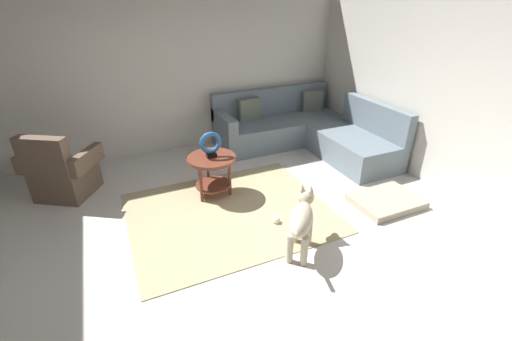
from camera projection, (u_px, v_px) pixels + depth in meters
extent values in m
cube|color=silver|center=(240.00, 256.00, 3.49)|extent=(6.00, 6.00, 0.10)
cube|color=silver|center=(166.00, 66.00, 5.23)|extent=(6.00, 0.12, 2.70)
cube|color=silver|center=(476.00, 89.00, 3.92)|extent=(0.12, 6.00, 2.70)
cube|color=tan|center=(230.00, 212.00, 4.09)|extent=(2.30, 1.90, 0.01)
cube|color=slate|center=(280.00, 131.00, 5.95)|extent=(2.20, 0.85, 0.42)
cube|color=slate|center=(272.00, 101.00, 6.04)|extent=(2.20, 0.14, 0.46)
cube|color=slate|center=(353.00, 148.00, 5.29)|extent=(0.85, 1.40, 0.42)
cube|color=slate|center=(376.00, 117.00, 5.22)|extent=(0.14, 1.40, 0.46)
cube|color=slate|center=(224.00, 121.00, 5.43)|extent=(0.16, 0.85, 0.22)
cube|color=slate|center=(312.00, 101.00, 6.22)|extent=(0.40, 0.19, 0.38)
cube|color=slate|center=(249.00, 110.00, 5.76)|extent=(0.39, 0.16, 0.38)
cube|color=brown|center=(67.00, 180.00, 4.40)|extent=(0.83, 0.83, 0.40)
cube|color=brown|center=(44.00, 157.00, 3.98)|extent=(0.58, 0.43, 0.48)
cube|color=brown|center=(35.00, 156.00, 4.30)|extent=(0.40, 0.56, 0.22)
cube|color=brown|center=(87.00, 159.00, 4.22)|extent=(0.40, 0.56, 0.22)
cylinder|color=brown|center=(212.00, 158.00, 4.22)|extent=(0.60, 0.60, 0.04)
cylinder|color=brown|center=(213.00, 184.00, 4.39)|extent=(0.45, 0.45, 0.02)
cylinder|color=brown|center=(208.00, 170.00, 4.52)|extent=(0.04, 0.04, 0.50)
cylinder|color=brown|center=(201.00, 184.00, 4.19)|extent=(0.04, 0.04, 0.50)
cylinder|color=brown|center=(230.00, 178.00, 4.33)|extent=(0.04, 0.04, 0.50)
cube|color=black|center=(211.00, 155.00, 4.20)|extent=(0.12, 0.08, 0.05)
torus|color=#265999|center=(211.00, 143.00, 4.13)|extent=(0.28, 0.06, 0.28)
cube|color=#B2A38E|center=(386.00, 201.00, 4.24)|extent=(0.80, 0.60, 0.09)
cylinder|color=beige|center=(295.00, 229.00, 3.54)|extent=(0.07, 0.07, 0.32)
cylinder|color=beige|center=(309.00, 231.00, 3.50)|extent=(0.07, 0.07, 0.32)
cylinder|color=beige|center=(290.00, 248.00, 3.27)|extent=(0.07, 0.07, 0.32)
cylinder|color=beige|center=(304.00, 251.00, 3.24)|extent=(0.07, 0.07, 0.32)
ellipsoid|color=beige|center=(301.00, 219.00, 3.28)|extent=(0.50, 0.54, 0.24)
sphere|color=beige|center=(306.00, 197.00, 3.50)|extent=(0.17, 0.17, 0.17)
ellipsoid|color=beige|center=(307.00, 195.00, 3.57)|extent=(0.13, 0.14, 0.07)
cone|color=beige|center=(302.00, 187.00, 3.45)|extent=(0.06, 0.06, 0.07)
cone|color=beige|center=(311.00, 188.00, 3.43)|extent=(0.06, 0.06, 0.07)
cylinder|color=beige|center=(296.00, 236.00, 2.99)|extent=(0.16, 0.18, 0.16)
sphere|color=silver|center=(276.00, 220.00, 3.88)|extent=(0.09, 0.09, 0.09)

